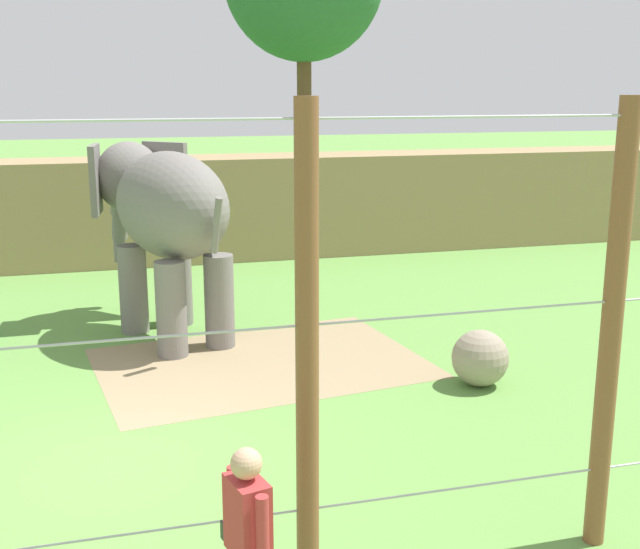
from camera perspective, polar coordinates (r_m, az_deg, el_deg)
name	(u,v)px	position (r m, az deg, el deg)	size (l,w,h in m)	color
ground_plane	(111,468)	(9.23, -14.72, -13.22)	(120.00, 120.00, 0.00)	#609342
dirt_patch	(261,363)	(12.10, -4.25, -6.31)	(4.73, 3.36, 0.01)	#937F5B
embankment_wall	(101,212)	(19.37, -15.40, 4.35)	(36.00, 1.80, 2.43)	#997F56
elephant	(163,212)	(13.24, -11.14, 4.43)	(2.47, 4.05, 3.13)	slate
enrichment_ball	(480,358)	(11.30, 11.37, -5.88)	(0.79, 0.79, 0.79)	gray
cable_fence	(101,378)	(6.02, -15.41, -7.12)	(9.48, 0.18, 3.98)	brown
zookeeper	(248,547)	(5.88, -5.15, -18.85)	(0.31, 0.57, 1.67)	#33384C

